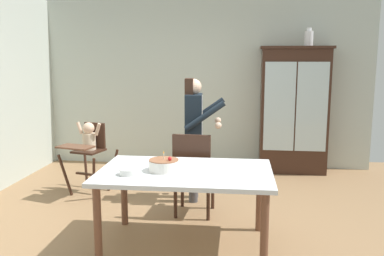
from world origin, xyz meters
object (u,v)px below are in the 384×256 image
at_px(high_chair_with_toddler, 89,145).
at_px(ceramic_vase, 309,38).
at_px(adult_person, 194,124).
at_px(china_cabinet, 294,110).
at_px(birthday_cake, 164,165).
at_px(dining_table, 185,179).
at_px(dining_chair_far_side, 193,169).
at_px(serving_bowl, 129,172).

bearing_deg(high_chair_with_toddler, ceramic_vase, 40.12).
relative_size(high_chair_with_toddler, adult_person, 0.62).
distance_m(china_cabinet, high_chair_with_toddler, 3.13).
distance_m(china_cabinet, birthday_cake, 3.21).
xyz_separation_m(ceramic_vase, adult_person, (-1.55, -1.49, -1.10)).
bearing_deg(china_cabinet, dining_table, -115.21).
bearing_deg(ceramic_vase, dining_chair_far_side, -126.12).
relative_size(ceramic_vase, adult_person, 0.18).
height_order(ceramic_vase, adult_person, ceramic_vase).
height_order(serving_bowl, dining_chair_far_side, dining_chair_far_side).
bearing_deg(ceramic_vase, serving_bowl, -123.40).
bearing_deg(birthday_cake, ceramic_vase, 59.20).
xyz_separation_m(china_cabinet, high_chair_with_toddler, (-2.78, -1.40, -0.33)).
bearing_deg(high_chair_with_toddler, dining_table, -28.66).
relative_size(high_chair_with_toddler, dining_table, 0.59).
bearing_deg(ceramic_vase, birthday_cake, -120.80).
height_order(adult_person, birthday_cake, adult_person).
bearing_deg(serving_bowl, china_cabinet, 59.00).
xyz_separation_m(birthday_cake, dining_chair_far_side, (0.18, 0.77, -0.24)).
bearing_deg(dining_table, adult_person, 92.83).
bearing_deg(china_cabinet, adult_person, -132.70).
xyz_separation_m(adult_person, serving_bowl, (-0.42, -1.49, -0.20)).
xyz_separation_m(china_cabinet, ceramic_vase, (0.18, 0.00, 1.09)).
xyz_separation_m(high_chair_with_toddler, dining_table, (1.47, -1.39, 0.00)).
bearing_deg(ceramic_vase, china_cabinet, -178.80).
xyz_separation_m(ceramic_vase, dining_chair_far_side, (-1.50, -2.06, -1.51)).
bearing_deg(birthday_cake, dining_table, 10.72).
relative_size(dining_table, serving_bowl, 9.00).
bearing_deg(birthday_cake, adult_person, 84.33).
height_order(adult_person, dining_table, adult_person).
xyz_separation_m(high_chair_with_toddler, birthday_cake, (1.27, -1.43, 0.14)).
xyz_separation_m(ceramic_vase, serving_bowl, (-1.97, -2.99, -1.30)).
relative_size(china_cabinet, dining_table, 1.20).
relative_size(high_chair_with_toddler, serving_bowl, 5.28).
relative_size(ceramic_vase, serving_bowl, 1.50).
height_order(high_chair_with_toddler, serving_bowl, high_chair_with_toddler).
height_order(dining_table, dining_chair_far_side, dining_chair_far_side).
bearing_deg(dining_table, serving_bowl, -157.49).
xyz_separation_m(dining_table, dining_chair_far_side, (-0.01, 0.73, -0.10)).
distance_m(dining_table, serving_bowl, 0.53).
bearing_deg(dining_table, dining_chair_far_side, 91.04).
distance_m(ceramic_vase, birthday_cake, 3.53).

